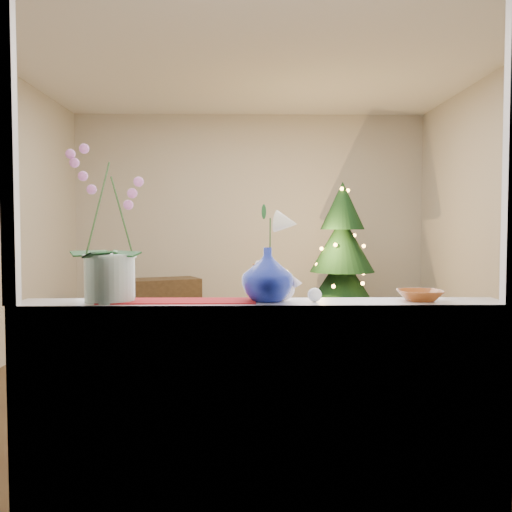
{
  "coord_description": "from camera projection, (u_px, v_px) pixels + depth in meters",
  "views": [
    {
      "loc": [
        -0.08,
        -4.93,
        1.26
      ],
      "look_at": [
        -0.01,
        -1.4,
        1.07
      ],
      "focal_mm": 40.0,
      "sensor_mm": 36.0,
      "label": 1
    }
  ],
  "objects": [
    {
      "name": "amber_dish",
      "position": [
        420.0,
        296.0,
        2.59
      ],
      "size": [
        0.18,
        0.18,
        0.04
      ],
      "primitive_type": "imported",
      "rotation": [
        0.0,
        0.0,
        -0.01
      ],
      "color": "#964A1D",
      "rests_on": "windowsill"
    },
    {
      "name": "runner",
      "position": [
        178.0,
        301.0,
        2.56
      ],
      "size": [
        0.7,
        0.2,
        0.01
      ],
      "primitive_type": "cube",
      "color": "maroon",
      "rests_on": "windowsill"
    },
    {
      "name": "wall_front",
      "position": [
        263.0,
        205.0,
        2.42
      ],
      "size": [
        4.5,
        0.1,
        2.7
      ],
      "primitive_type": "cube",
      "color": "#BBB4A4",
      "rests_on": "ground"
    },
    {
      "name": "side_table",
      "position": [
        159.0,
        307.0,
        6.51
      ],
      "size": [
        0.98,
        0.76,
        0.66
      ],
      "primitive_type": "cube",
      "rotation": [
        0.0,
        0.0,
        0.42
      ],
      "color": "black",
      "rests_on": "ground"
    },
    {
      "name": "wall_back",
      "position": [
        250.0,
        219.0,
        7.41
      ],
      "size": [
        4.5,
        0.1,
        2.7
      ],
      "primitive_type": "cube",
      "color": "#BBB4A4",
      "rests_on": "ground"
    },
    {
      "name": "xmas_tree",
      "position": [
        342.0,
        260.0,
        6.47
      ],
      "size": [
        1.13,
        1.13,
        1.76
      ],
      "primitive_type": null,
      "rotation": [
        0.0,
        0.0,
        -0.2
      ],
      "color": "black",
      "rests_on": "ground"
    },
    {
      "name": "orchid_pot",
      "position": [
        109.0,
        223.0,
        2.55
      ],
      "size": [
        0.32,
        0.32,
        0.71
      ],
      "primitive_type": null,
      "rotation": [
        0.0,
        0.0,
        0.43
      ],
      "color": "white",
      "rests_on": "windowsill"
    },
    {
      "name": "windowsill",
      "position": [
        262.0,
        306.0,
        2.57
      ],
      "size": [
        2.2,
        0.26,
        0.04
      ],
      "primitive_type": "cube",
      "color": "white",
      "rests_on": "window_apron"
    },
    {
      "name": "lily",
      "position": [
        268.0,
        216.0,
        2.55
      ],
      "size": [
        0.16,
        0.09,
        0.21
      ],
      "primitive_type": null,
      "color": "silver",
      "rests_on": "blue_vase"
    },
    {
      "name": "ground",
      "position": [
        253.0,
        370.0,
        4.99
      ],
      "size": [
        5.0,
        5.0,
        0.0
      ],
      "primitive_type": "plane",
      "color": "#342215",
      "rests_on": "ground"
    },
    {
      "name": "window_frame",
      "position": [
        263.0,
        123.0,
        2.43
      ],
      "size": [
        2.22,
        0.06,
        1.6
      ],
      "primitive_type": null,
      "color": "white",
      "rests_on": "windowsill"
    },
    {
      "name": "blue_vase",
      "position": [
        268.0,
        270.0,
        2.57
      ],
      "size": [
        0.31,
        0.31,
        0.28
      ],
      "primitive_type": "imported",
      "rotation": [
        0.0,
        0.0,
        0.2
      ],
      "color": "navy",
      "rests_on": "windowsill"
    },
    {
      "name": "swan",
      "position": [
        277.0,
        281.0,
        2.59
      ],
      "size": [
        0.23,
        0.13,
        0.18
      ],
      "primitive_type": null,
      "rotation": [
        0.0,
        0.0,
        -0.17
      ],
      "color": "white",
      "rests_on": "windowsill"
    },
    {
      "name": "ceiling",
      "position": [
        253.0,
        57.0,
        4.84
      ],
      "size": [
        5.0,
        5.0,
        0.0
      ],
      "primitive_type": "plane",
      "color": "white",
      "rests_on": "wall_back"
    },
    {
      "name": "window_apron",
      "position": [
        263.0,
        412.0,
        2.51
      ],
      "size": [
        2.2,
        0.08,
        0.88
      ],
      "primitive_type": "cube",
      "color": "white",
      "rests_on": "ground"
    },
    {
      "name": "wall_right",
      "position": [
        511.0,
        216.0,
        4.97
      ],
      "size": [
        0.1,
        5.0,
        2.7
      ],
      "primitive_type": "cube",
      "color": "#BBB4A4",
      "rests_on": "ground"
    },
    {
      "name": "paperweight",
      "position": [
        315.0,
        295.0,
        2.56
      ],
      "size": [
        0.07,
        0.07,
        0.06
      ],
      "primitive_type": "sphere",
      "rotation": [
        0.0,
        0.0,
        0.13
      ],
      "color": "white",
      "rests_on": "windowsill"
    }
  ]
}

